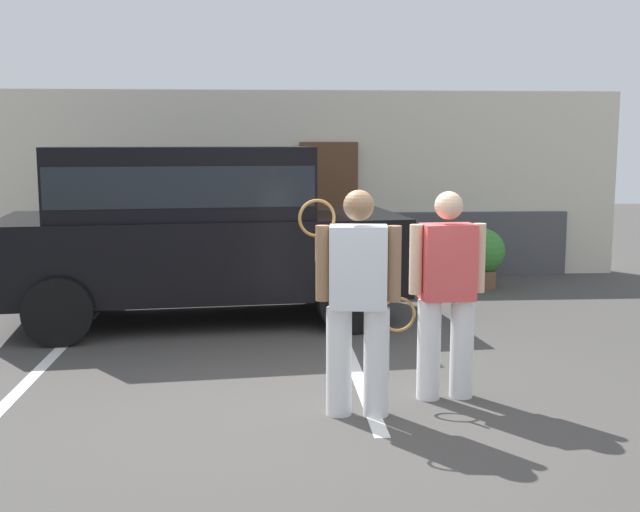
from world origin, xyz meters
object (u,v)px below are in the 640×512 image
object	(u,v)px
tennis_player_man	(357,299)
potted_plant_secondary	(482,255)
potted_plant_by_porch	(432,262)
tennis_player_woman	(446,293)
parked_suv	(195,224)

from	to	relation	value
tennis_player_man	potted_plant_secondary	world-z (taller)	tennis_player_man
potted_plant_secondary	potted_plant_by_porch	bearing A→B (deg)	174.53
tennis_player_man	tennis_player_woman	xyz separation A→B (m)	(0.77, 0.36, -0.03)
parked_suv	potted_plant_by_porch	xyz separation A→B (m)	(3.23, 1.87, -0.77)
tennis_player_woman	potted_plant_secondary	size ratio (longest dim) A/B	1.97
parked_suv	tennis_player_man	bearing A→B (deg)	-72.14
potted_plant_by_porch	parked_suv	bearing A→B (deg)	-149.97
tennis_player_man	tennis_player_woman	world-z (taller)	tennis_player_man
parked_suv	tennis_player_man	size ratio (longest dim) A/B	2.73
parked_suv	potted_plant_by_porch	size ratio (longest dim) A/B	7.15
tennis_player_woman	potted_plant_by_porch	distance (m)	5.04
tennis_player_woman	potted_plant_secondary	distance (m)	5.15
tennis_player_woman	potted_plant_secondary	world-z (taller)	tennis_player_woman
parked_suv	potted_plant_secondary	size ratio (longest dim) A/B	5.50
potted_plant_by_porch	tennis_player_man	bearing A→B (deg)	-107.94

